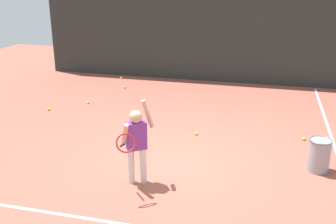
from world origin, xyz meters
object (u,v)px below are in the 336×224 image
tennis_ball_3 (304,139)px  tennis_ball_4 (49,109)px  tennis_ball_0 (121,78)px  tennis_ball_5 (125,87)px  ball_hopper (319,155)px  tennis_player (136,140)px  tennis_ball_2 (88,102)px  tennis_ball_1 (196,133)px

tennis_ball_3 → tennis_ball_4: 5.86m
tennis_ball_0 → tennis_ball_5: 1.11m
ball_hopper → tennis_ball_3: ball_hopper is taller
tennis_player → tennis_ball_4: 4.28m
tennis_player → ball_hopper: size_ratio=2.40×
tennis_ball_4 → tennis_ball_5: bearing=64.4°
tennis_player → ball_hopper: (2.80, 1.15, -0.44)m
tennis_ball_2 → tennis_ball_3: 5.28m
tennis_player → tennis_ball_1: 2.34m
tennis_player → tennis_ball_3: 3.67m
tennis_ball_2 → tennis_ball_4: (-0.69, -0.73, 0.00)m
ball_hopper → tennis_ball_0: size_ratio=8.52×
tennis_player → tennis_ball_2: 4.36m
tennis_ball_3 → tennis_ball_5: (-4.75, 2.64, 0.00)m
tennis_ball_0 → tennis_ball_1: same height
ball_hopper → tennis_ball_2: 5.81m
tennis_ball_4 → tennis_ball_5: size_ratio=1.00×
ball_hopper → tennis_ball_1: bearing=155.7°
tennis_ball_1 → tennis_ball_4: 3.79m
tennis_player → tennis_ball_0: (-2.56, 6.06, -0.69)m
tennis_ball_0 → tennis_ball_1: bearing=-51.4°
tennis_player → ball_hopper: tennis_player is taller
ball_hopper → tennis_ball_2: size_ratio=8.52×
tennis_ball_3 → tennis_ball_5: 5.44m
tennis_ball_3 → tennis_ball_5: size_ratio=1.00×
tennis_player → tennis_ball_5: size_ratio=20.46×
tennis_player → tennis_ball_5: bearing=77.2°
tennis_ball_3 → tennis_ball_4: bearing=176.6°
tennis_ball_0 → tennis_ball_5: (0.48, -1.00, 0.00)m
ball_hopper → tennis_ball_5: ball_hopper is taller
ball_hopper → tennis_ball_1: ball_hopper is taller
tennis_player → tennis_ball_3: size_ratio=20.46×
tennis_ball_2 → tennis_ball_5: (0.41, 1.56, 0.00)m
tennis_ball_2 → tennis_ball_3: size_ratio=1.00×
tennis_player → tennis_ball_5: 5.52m
tennis_ball_1 → ball_hopper: bearing=-24.3°
ball_hopper → tennis_ball_5: size_ratio=8.52×
tennis_ball_0 → tennis_ball_4: bearing=-100.7°
tennis_ball_0 → tennis_ball_2: same height
tennis_ball_0 → tennis_ball_5: bearing=-64.4°
tennis_ball_1 → tennis_ball_2: same height
ball_hopper → tennis_ball_0: 7.28m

